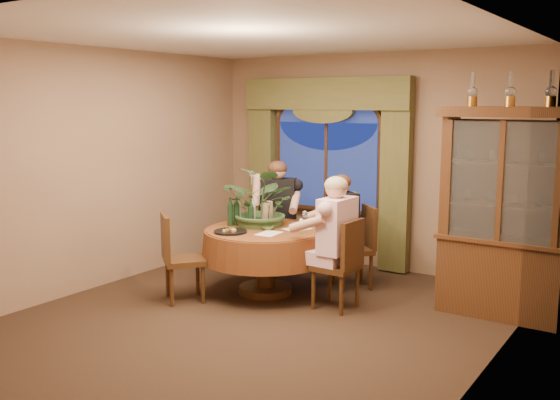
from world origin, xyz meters
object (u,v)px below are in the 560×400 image
Objects in this scene: oil_lamp_center at (511,89)px; wine_bottle_5 at (238,210)px; centerpiece_plant at (264,175)px; wine_bottle_3 at (252,210)px; person_pink at (337,243)px; chair_right at (336,264)px; chair_front_left at (184,258)px; oil_lamp_left at (473,89)px; china_cabinet at (504,214)px; olive_bowl at (268,228)px; person_back at (278,217)px; wine_bottle_2 at (237,211)px; person_scarf at (342,230)px; oil_lamp_right at (551,89)px; wine_bottle_0 at (253,213)px; wine_bottle_1 at (230,212)px; chair_back_right at (353,248)px; wine_bottle_4 at (251,214)px; dining_table at (265,261)px; stoneware_vase at (268,214)px; chair_back at (276,233)px.

wine_bottle_5 is at bearing -167.85° from oil_lamp_center.
centerpiece_plant is 0.46m from wine_bottle_3.
chair_right is at bearing 63.46° from person_pink.
centerpiece_plant is (0.45, 0.88, 0.86)m from chair_front_left.
person_pink is at bearing -4.61° from wine_bottle_5.
wine_bottle_3 is (-2.39, -0.51, -1.39)m from oil_lamp_left.
oil_lamp_left is at bearing -55.75° from chair_right.
olive_bowl is (-2.38, -0.72, -0.29)m from china_cabinet.
person_back is at bearing 176.67° from oil_lamp_left.
china_cabinet is at bearing 12.15° from wine_bottle_5.
wine_bottle_2 is 1.00× the size of wine_bottle_3.
wine_bottle_3 is (-2.76, -0.51, -0.15)m from china_cabinet.
oil_lamp_left is 3.51m from chair_front_left.
china_cabinet is 1.92m from person_scarf.
chair_front_left is at bearing 57.86° from person_back.
oil_lamp_right reaches higher than wine_bottle_0.
centerpiece_plant reaches higher than wine_bottle_1.
olive_bowl is at bearing -45.89° from centerpiece_plant.
centerpiece_plant is at bearing 77.32° from person_scarf.
person_scarf is at bearing 40.40° from wine_bottle_1.
wine_bottle_1 is (-1.18, -0.82, 0.44)m from chair_back_right.
wine_bottle_4 is (-2.60, -0.75, -1.39)m from oil_lamp_center.
wine_bottle_3 reaches higher than chair_right.
wine_bottle_1 is (-0.45, -0.07, 0.54)m from dining_table.
person_pink is at bearing -147.00° from oil_lamp_left.
wine_bottle_0 is (-2.64, -0.66, -1.39)m from oil_lamp_center.
wine_bottle_0 and wine_bottle_3 have the same top height.
person_scarf is 1.11m from wine_bottle_3.
dining_table is 5.12× the size of stoneware_vase.
stoneware_vase reaches higher than chair_right.
oil_lamp_left is at bearing 13.41° from centerpiece_plant.
centerpiece_plant is at bearing -166.59° from oil_lamp_left.
wine_bottle_5 is (-0.04, 0.08, 0.00)m from wine_bottle_2.
wine_bottle_3 is (-0.89, -0.61, 0.25)m from person_scarf.
china_cabinet is at bearing 16.85° from olive_bowl.
oil_lamp_center is at bearing 11.99° from stoneware_vase.
wine_bottle_5 is (-0.05, -0.76, 0.19)m from person_back.
china_cabinet is at bearing 64.19° from chair_front_left.
oil_lamp_center reaches higher than chair_back.
person_pink is 1.41m from wine_bottle_1.
oil_lamp_left is at bearing 147.62° from chair_back.
chair_back is (-1.20, 0.16, 0.00)m from chair_back_right.
chair_right is 1.10m from stoneware_vase.
china_cabinet reaches higher than centerpiece_plant.
person_back is (-2.83, 0.14, -0.34)m from china_cabinet.
chair_back is 1.12m from olive_bowl.
china_cabinet is (2.44, 0.69, 0.69)m from dining_table.
wine_bottle_2 is 0.25m from wine_bottle_4.
wine_bottle_5 is (-2.51, -0.62, -1.39)m from oil_lamp_left.
wine_bottle_0 is (0.19, -0.80, 0.19)m from person_back.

